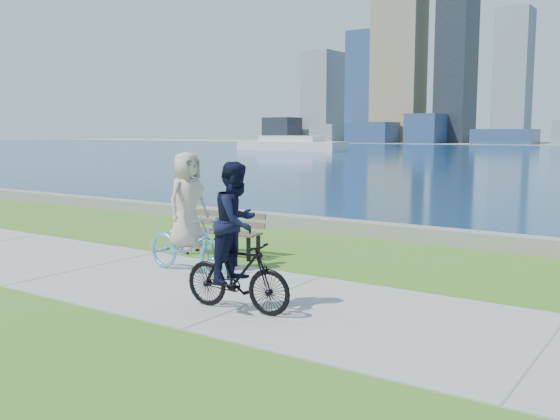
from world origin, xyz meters
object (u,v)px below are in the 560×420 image
Objects in this scene: bollard_lamp at (233,226)px; cyclist_woman at (188,228)px; park_bench at (224,229)px; cyclist_man at (237,249)px.

bollard_lamp is 0.63× the size of cyclist_woman.
cyclist_woman reaches higher than bollard_lamp.
cyclist_man reaches higher than park_bench.
cyclist_man is (2.22, -1.42, 0.09)m from cyclist_woman.
cyclist_man is at bearing -50.49° from bollard_lamp.
cyclist_man reaches higher than bollard_lamp.
cyclist_man is at bearing -54.67° from park_bench.
cyclist_woman is at bearing -78.63° from park_bench.
bollard_lamp is 0.64× the size of cyclist_man.
cyclist_man is (2.76, -3.08, 0.37)m from park_bench.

